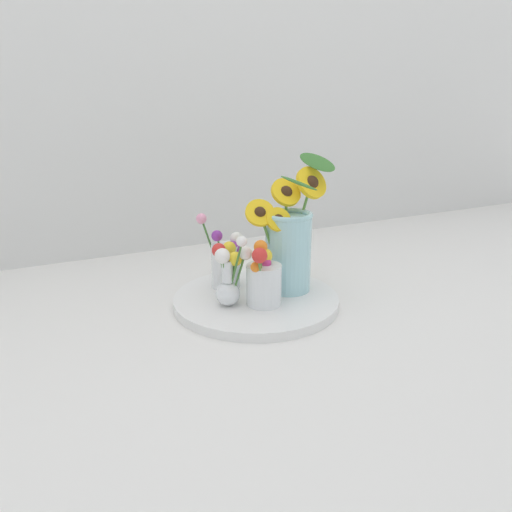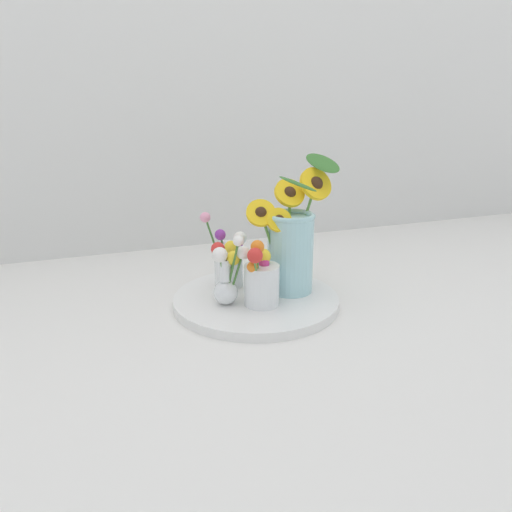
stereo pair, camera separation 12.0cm
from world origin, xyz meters
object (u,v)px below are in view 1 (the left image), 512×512
(serving_tray, at_px, (256,300))
(vase_small_back, at_px, (226,260))
(vase_small_center, at_px, (264,280))
(vase_bulb_right, at_px, (229,275))
(mason_jar_sunflowers, at_px, (289,243))

(serving_tray, height_order, vase_small_back, vase_small_back)
(serving_tray, height_order, vase_small_center, vase_small_center)
(serving_tray, distance_m, vase_bulb_right, 0.12)
(serving_tray, distance_m, vase_small_back, 0.13)
(mason_jar_sunflowers, distance_m, vase_small_back, 0.17)
(serving_tray, xyz_separation_m, mason_jar_sunflowers, (0.10, 0.01, 0.13))
(vase_small_center, distance_m, vase_small_back, 0.15)
(serving_tray, bearing_deg, vase_bulb_right, -165.83)
(mason_jar_sunflowers, height_order, vase_small_center, mason_jar_sunflowers)
(vase_small_center, xyz_separation_m, vase_small_back, (-0.03, 0.15, 0.01))
(serving_tray, distance_m, vase_small_center, 0.09)
(vase_small_center, xyz_separation_m, vase_bulb_right, (-0.07, 0.03, 0.01))
(mason_jar_sunflowers, height_order, vase_small_back, mason_jar_sunflowers)
(serving_tray, bearing_deg, vase_small_center, -96.99)
(vase_small_back, bearing_deg, vase_small_center, -76.89)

